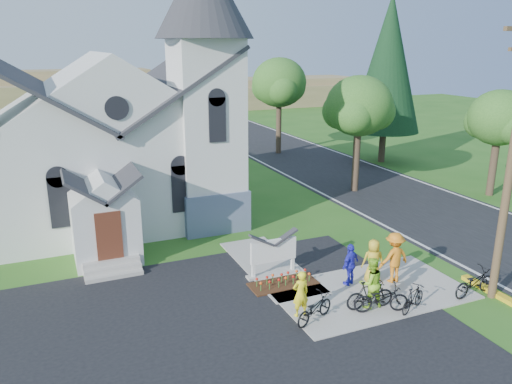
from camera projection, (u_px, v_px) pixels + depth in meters
name	position (u px, v px, depth m)	size (l,w,h in m)	color
ground	(343.00, 307.00, 17.31)	(120.00, 120.00, 0.00)	#2C611B
road	(348.00, 177.00, 34.31)	(8.00, 90.00, 0.02)	black
sidewalk	(371.00, 292.00, 18.31)	(7.00, 4.00, 0.05)	#A29D93
church	(117.00, 118.00, 24.77)	(12.35, 12.00, 13.00)	silver
church_sign	(273.00, 251.00, 19.39)	(2.20, 0.40, 1.70)	#A29D93
flower_bed	(283.00, 284.00, 18.88)	(2.60, 1.10, 0.07)	#361B0E
tree_road_near	(359.00, 107.00, 29.62)	(4.00, 4.00, 7.05)	#35241D
tree_road_mid	(279.00, 83.00, 40.23)	(4.40, 4.40, 7.80)	#35241D
tree_road_far	(500.00, 118.00, 28.90)	(3.60, 3.60, 6.30)	#35241D
conifer	(388.00, 64.00, 36.74)	(5.20, 5.20, 12.40)	#35241D
distant_hills	(138.00, 95.00, 67.63)	(61.00, 10.00, 5.60)	olive
cyclist_0	(301.00, 294.00, 16.44)	(0.59, 0.38, 1.60)	yellow
bike_0	(314.00, 309.00, 16.20)	(0.60, 1.71, 0.90)	black
cyclist_1	(371.00, 283.00, 16.97)	(0.88, 0.68, 1.80)	#92D427
bike_1	(370.00, 295.00, 16.94)	(0.49, 1.73, 1.04)	black
cyclist_2	(350.00, 264.00, 18.62)	(0.95, 0.40, 1.62)	#2929CD
bike_2	(381.00, 298.00, 16.75)	(0.65, 1.88, 0.99)	black
cyclist_3	(394.00, 257.00, 18.80)	(1.27, 0.73, 1.96)	orange
bike_3	(413.00, 298.00, 16.86)	(0.42, 1.48, 0.89)	black
cyclist_4	(373.00, 261.00, 18.81)	(0.83, 0.54, 1.70)	gold
bike_4	(474.00, 282.00, 17.87)	(0.67, 1.91, 1.00)	black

